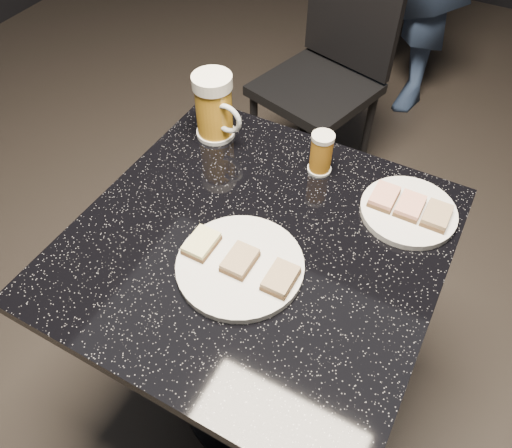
# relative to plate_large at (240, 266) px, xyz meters

# --- Properties ---
(floor) EXTENTS (6.00, 6.00, 0.00)m
(floor) POSITION_rel_plate_large_xyz_m (-0.01, 0.07, -0.76)
(floor) COLOR black
(floor) RESTS_ON ground
(plate_large) EXTENTS (0.24, 0.24, 0.01)m
(plate_large) POSITION_rel_plate_large_xyz_m (0.00, 0.00, 0.00)
(plate_large) COLOR silver
(plate_large) RESTS_ON table
(plate_small) EXTENTS (0.20, 0.20, 0.01)m
(plate_small) POSITION_rel_plate_large_xyz_m (0.23, 0.28, 0.00)
(plate_small) COLOR silver
(plate_small) RESTS_ON table
(table) EXTENTS (0.70, 0.70, 0.75)m
(table) POSITION_rel_plate_large_xyz_m (-0.01, 0.07, -0.25)
(table) COLOR black
(table) RESTS_ON floor
(beer_mug) EXTENTS (0.13, 0.09, 0.16)m
(beer_mug) POSITION_rel_plate_large_xyz_m (-0.24, 0.31, 0.07)
(beer_mug) COLOR white
(beer_mug) RESTS_ON table
(beer_tumbler) EXTENTS (0.05, 0.05, 0.10)m
(beer_tumbler) POSITION_rel_plate_large_xyz_m (0.02, 0.32, 0.04)
(beer_tumbler) COLOR silver
(beer_tumbler) RESTS_ON table
(chair) EXTENTS (0.46, 0.46, 0.86)m
(chair) POSITION_rel_plate_large_xyz_m (-0.26, 1.08, -0.26)
(chair) COLOR black
(chair) RESTS_ON floor
(canapes_on_plate_large) EXTENTS (0.22, 0.07, 0.02)m
(canapes_on_plate_large) POSITION_rel_plate_large_xyz_m (-0.00, 0.00, 0.02)
(canapes_on_plate_large) COLOR #4C3521
(canapes_on_plate_large) RESTS_ON plate_large
(canapes_on_plate_small) EXTENTS (0.16, 0.07, 0.02)m
(canapes_on_plate_small) POSITION_rel_plate_large_xyz_m (0.23, 0.28, 0.02)
(canapes_on_plate_small) COLOR #4C3521
(canapes_on_plate_small) RESTS_ON plate_small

